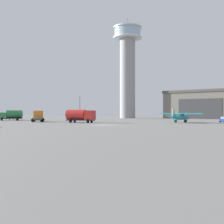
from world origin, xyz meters
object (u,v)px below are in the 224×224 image
truck_flatbed_orange (38,116)px  car_white (11,117)px  truck_fuel_tanker_red (80,115)px  airplane_teal (181,116)px  light_post_north (80,104)px  control_tower (128,65)px  truck_fuel_tanker_green (11,115)px

truck_flatbed_orange → car_white: truck_flatbed_orange is taller
truck_fuel_tanker_red → truck_flatbed_orange: bearing=166.2°
airplane_teal → truck_fuel_tanker_red: size_ratio=1.37×
airplane_teal → truck_flatbed_orange: (-35.14, 5.86, -0.14)m
car_white → truck_fuel_tanker_red: bearing=-107.0°
light_post_north → truck_flatbed_orange: bearing=-102.5°
control_tower → car_white: size_ratio=9.29×
control_tower → truck_fuel_tanker_red: 58.51m
airplane_teal → truck_fuel_tanker_green: airplane_teal is taller
light_post_north → control_tower: bearing=44.6°
car_white → truck_flatbed_orange: bearing=-115.3°
truck_fuel_tanker_green → car_white: (-4.74, 12.50, -0.92)m
truck_flatbed_orange → truck_fuel_tanker_red: bearing=-133.6°
airplane_teal → truck_fuel_tanker_red: bearing=129.1°
truck_fuel_tanker_green → truck_flatbed_orange: (11.57, -11.33, -0.30)m
truck_fuel_tanker_red → truck_flatbed_orange: size_ratio=1.02×
airplane_teal → truck_flatbed_orange: airplane_teal is taller
airplane_teal → truck_flatbed_orange: size_ratio=1.40×
truck_flatbed_orange → car_white: bearing=20.2°
truck_flatbed_orange → light_post_north: light_post_north is taller
airplane_teal → truck_flatbed_orange: 35.63m
airplane_teal → car_white: (-51.46, 29.70, -0.76)m
car_white → light_post_north: light_post_north is taller
truck_fuel_tanker_green → truck_fuel_tanker_red: size_ratio=1.01×
airplane_teal → truck_fuel_tanker_green: bearing=106.8°
airplane_teal → light_post_north: 45.48m
control_tower → truck_fuel_tanker_red: (-12.24, -53.31, -20.78)m
control_tower → light_post_north: size_ratio=4.74×
control_tower → car_white: control_tower is taller
control_tower → truck_fuel_tanker_green: 54.33m
airplane_teal → truck_flatbed_orange: bearing=117.6°
truck_fuel_tanker_green → truck_flatbed_orange: truck_fuel_tanker_green is taller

